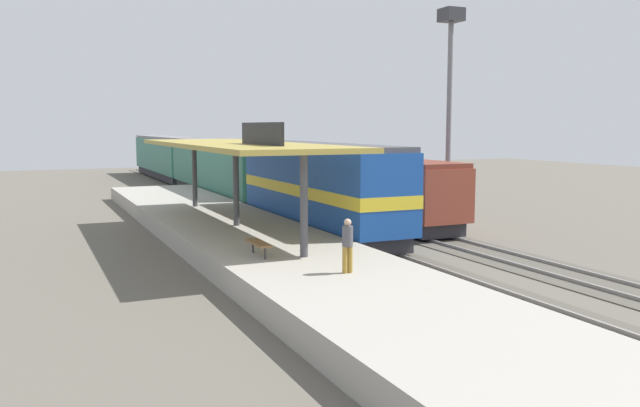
% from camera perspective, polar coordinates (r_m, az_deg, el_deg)
% --- Properties ---
extents(ground_plane, '(120.00, 120.00, 0.00)m').
position_cam_1_polar(ground_plane, '(33.13, 3.76, -2.74)').
color(ground_plane, '#5B564C').
extents(track_near, '(3.20, 110.00, 0.16)m').
position_cam_1_polar(track_near, '(32.25, 0.62, -2.93)').
color(track_near, '#4E4941').
rests_on(track_near, ground).
extents(track_far, '(3.20, 110.00, 0.16)m').
position_cam_1_polar(track_far, '(34.41, 7.59, -2.38)').
color(track_far, '#4E4941').
rests_on(track_far, ground).
extents(platform, '(6.00, 44.00, 0.90)m').
position_cam_1_polar(platform, '(30.56, -7.24, -2.73)').
color(platform, '#9E998E').
rests_on(platform, ground).
extents(station_canopy, '(5.20, 18.00, 4.70)m').
position_cam_1_polar(station_canopy, '(30.07, -7.30, 4.94)').
color(station_canopy, '#47474C').
rests_on(station_canopy, platform).
extents(platform_bench, '(0.44, 1.70, 0.50)m').
position_cam_1_polar(platform_bench, '(23.22, -5.34, -3.48)').
color(platform_bench, '#333338').
rests_on(platform_bench, platform).
extents(locomotive, '(2.93, 14.43, 4.44)m').
position_cam_1_polar(locomotive, '(32.83, -0.10, 1.43)').
color(locomotive, '#28282D').
rests_on(locomotive, track_near).
extents(passenger_carriage_front, '(2.90, 20.00, 4.24)m').
position_cam_1_polar(passenger_carriage_front, '(49.76, -8.62, 3.05)').
color(passenger_carriage_front, '#28282D').
rests_on(passenger_carriage_front, track_near).
extents(passenger_carriage_rear, '(2.90, 20.00, 4.24)m').
position_cam_1_polar(passenger_carriage_rear, '(69.99, -13.24, 3.99)').
color(passenger_carriage_rear, '#28282D').
rests_on(passenger_carriage_rear, track_near).
extents(freight_car, '(2.80, 12.00, 3.54)m').
position_cam_1_polar(freight_car, '(36.11, 5.73, 1.18)').
color(freight_car, '#28282D').
rests_on(freight_car, track_far).
extents(light_mast, '(1.10, 1.10, 11.70)m').
position_cam_1_polar(light_mast, '(36.77, 11.22, 11.21)').
color(light_mast, slate).
rests_on(light_mast, ground).
extents(person_waiting, '(0.34, 0.34, 1.71)m').
position_cam_1_polar(person_waiting, '(20.39, 2.40, -3.43)').
color(person_waiting, olive).
rests_on(person_waiting, platform).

